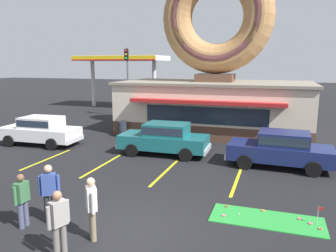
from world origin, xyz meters
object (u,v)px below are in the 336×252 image
Objects in this scene: car_navy at (281,148)px; putting_flag_pin at (320,211)px; car_white at (40,130)px; car_teal at (165,137)px; trash_bin at (122,129)px; golf_ball at (239,214)px; traffic_light_pole at (127,74)px; pedestrian_blue_sweater_man at (22,198)px; pedestrian_leather_jacket_man at (49,191)px; pedestrian_clipboard_woman at (92,206)px; pedestrian_hooded_kid at (59,221)px.

putting_flag_pin is at bearing -78.95° from car_navy.
car_white is 1.01× the size of car_teal.
trash_bin is at bearing 142.21° from car_teal.
golf_ball is at bearing -178.57° from putting_flag_pin.
traffic_light_pole reaches higher than car_white.
car_navy is 4.74× the size of trash_bin.
pedestrian_blue_sweater_man is 0.90× the size of pedestrian_leather_jacket_man.
putting_flag_pin is 0.33× the size of pedestrian_clipboard_woman.
golf_ball is 0.02× the size of pedestrian_leather_jacket_man.
pedestrian_leather_jacket_man is 18.87m from traffic_light_pole.
pedestrian_hooded_kid is at bearing -148.97° from putting_flag_pin.
car_teal is at bearing 93.73° from pedestrian_hooded_kid.
trash_bin is at bearing 106.04° from pedestrian_leather_jacket_man.
pedestrian_leather_jacket_man is at bearing -163.08° from putting_flag_pin.
car_navy is at bearing 77.77° from golf_ball.
pedestrian_clipboard_woman is 0.29× the size of traffic_light_pole.
car_white is at bearing -93.44° from traffic_light_pole.
pedestrian_blue_sweater_man is at bearing -73.43° from traffic_light_pole.
traffic_light_pole is at bearing 110.92° from pedestrian_hooded_kid.
putting_flag_pin is 5.44m from car_navy.
traffic_light_pole is (-7.29, 19.06, 2.79)m from pedestrian_hooded_kid.
pedestrian_hooded_kid is (0.60, -9.25, 0.04)m from car_teal.
traffic_light_pole is at bearing 106.57° from pedestrian_blue_sweater_man.
pedestrian_blue_sweater_man is (-5.65, -2.64, 0.80)m from golf_ball.
pedestrian_blue_sweater_man is 2.18m from pedestrian_clipboard_woman.
pedestrian_leather_jacket_man is 11.32m from trash_bin.
golf_ball is 12.87m from car_white.
golf_ball is 2.24m from putting_flag_pin.
golf_ball is 19.41m from traffic_light_pole.
car_teal is at bearing 81.29° from pedestrian_blue_sweater_man.
pedestrian_hooded_kid is at bearing -107.48° from pedestrian_clipboard_woman.
putting_flag_pin is 0.35× the size of pedestrian_blue_sweater_man.
pedestrian_blue_sweater_man is at bearing -178.70° from pedestrian_clipboard_woman.
car_white is (-11.66, 5.38, 0.82)m from golf_ball.
car_teal is 2.74× the size of pedestrian_clipboard_woman.
putting_flag_pin is 8.31m from pedestrian_blue_sweater_man.
pedestrian_clipboard_woman is at bearing -120.18° from car_navy.
pedestrian_clipboard_woman is at bearing -143.25° from golf_ball.
golf_ball is 5.61m from pedestrian_leather_jacket_man.
golf_ball is at bearing -54.56° from traffic_light_pole.
car_white is at bearing 135.80° from pedestrian_clipboard_woman.
traffic_light_pole is at bearing 124.25° from car_teal.
car_white is 10.00m from pedestrian_leather_jacket_man.
car_teal is at bearing 84.70° from pedestrian_leather_jacket_man.
traffic_light_pole is (-2.83, 6.83, 3.21)m from trash_bin.
car_navy is at bearing -19.52° from trash_bin.
trash_bin is (-3.86, 2.99, -0.37)m from car_teal.
putting_flag_pin is at bearing 18.93° from pedestrian_blue_sweater_man.
car_navy is at bearing 49.63° from pedestrian_blue_sweater_man.
car_white reaches higher than putting_flag_pin.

